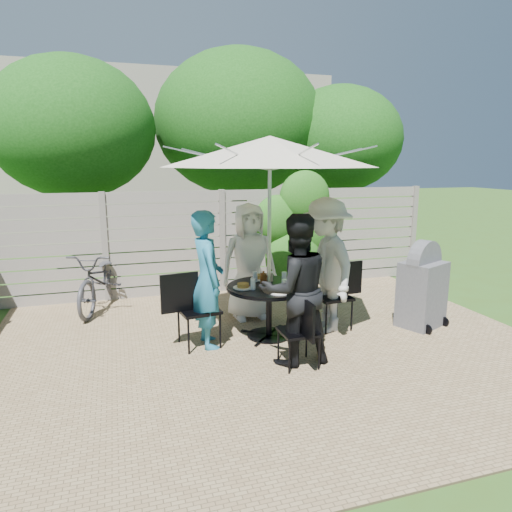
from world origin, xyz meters
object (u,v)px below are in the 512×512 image
object	(u,v)px
plate_back	(260,277)
glass_front	(284,285)
person_front	(295,290)
bicycle	(102,279)
chair_back	(246,298)
glass_back	(255,277)
patio_table	(269,302)
chair_right	(333,309)
plate_front	(279,291)
plate_extra	(291,288)
coffee_cup	(270,277)
bbq_grill	(422,288)
syrup_jug	(263,279)
person_back	(249,262)
person_right	(326,266)
glass_right	(284,277)
person_left	(207,280)
plate_right	(294,282)
plate_left	(243,286)
umbrella	(270,152)
chair_left	(198,325)
chair_front	(299,346)

from	to	relation	value
plate_back	glass_front	xyz separation A→B (m)	(0.13, -0.62, 0.05)
person_front	bicycle	xyz separation A→B (m)	(-2.19, 2.81, -0.40)
chair_back	glass_back	xyz separation A→B (m)	(-0.08, -0.71, 0.52)
patio_table	chair_right	size ratio (longest dim) A/B	1.19
plate_front	plate_extra	world-z (taller)	same
coffee_cup	bbq_grill	xyz separation A→B (m)	(2.12, -0.47, -0.21)
bicycle	person_front	bearing A→B (deg)	-33.65
syrup_jug	chair_back	bearing A→B (deg)	88.30
person_back	chair_right	bearing A→B (deg)	-40.65
person_right	person_back	bearing A→B (deg)	-135.00
plate_front	glass_right	xyz separation A→B (m)	(0.24, 0.47, 0.05)
patio_table	bbq_grill	world-z (taller)	bbq_grill
patio_table	chair_right	xyz separation A→B (m)	(0.97, 0.04, -0.22)
person_left	glass_front	distance (m)	0.97
plate_front	glass_back	bearing A→B (deg)	101.73
plate_back	coffee_cup	size ratio (longest dim) A/B	2.17
chair_back	plate_right	distance (m)	1.13
person_back	person_left	size ratio (longest dim) A/B	1.00
plate_left	glass_front	bearing A→B (deg)	-27.06
person_right	bicycle	size ratio (longest dim) A/B	1.02
umbrella	plate_extra	size ratio (longest dim) A/B	11.76
glass_back	coffee_cup	world-z (taller)	glass_back
plate_front	plate_extra	bearing A→B (deg)	20.55
person_front	glass_back	size ratio (longest dim) A/B	12.63
syrup_jug	bicycle	size ratio (longest dim) A/B	0.09
glass_right	bicycle	xyz separation A→B (m)	(-2.41, 1.86, -0.31)
person_front	bicycle	bearing A→B (deg)	-54.19
chair_left	bicycle	size ratio (longest dim) A/B	0.54
chair_right	bicycle	xyz separation A→B (m)	(-3.12, 1.94, 0.19)
plate_back	syrup_jug	xyz separation A→B (m)	(-0.05, -0.31, 0.06)
patio_table	chair_right	bearing A→B (deg)	2.14
plate_right	glass_front	distance (m)	0.37
chair_right	plate_back	xyz separation A→B (m)	(-0.98, 0.32, 0.46)
chair_right	person_right	bearing A→B (deg)	-1.16
person_left	chair_right	size ratio (longest dim) A/B	1.83
plate_extra	chair_left	bearing A→B (deg)	167.55
person_front	person_left	bearing A→B (deg)	-45.00
coffee_cup	bbq_grill	distance (m)	2.18
glass_back	glass_front	bearing A→B (deg)	-65.88
umbrella	glass_back	distance (m)	1.68
plate_front	person_back	bearing A→B (deg)	92.12
glass_front	bbq_grill	world-z (taller)	bbq_grill
patio_table	plate_extra	size ratio (longest dim) A/B	4.76
bbq_grill	syrup_jug	bearing A→B (deg)	148.89
bicycle	chair_back	bearing A→B (deg)	-7.08
chair_front	glass_front	size ratio (longest dim) A/B	6.17
chair_right	glass_back	distance (m)	1.21
plate_extra	bicycle	world-z (taller)	bicycle
person_front	plate_left	size ratio (longest dim) A/B	6.80
plate_back	person_front	bearing A→B (deg)	-87.88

